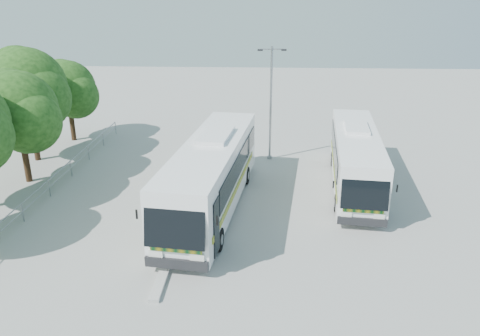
# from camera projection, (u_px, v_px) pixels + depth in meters

# --- Properties ---
(ground) EXTENTS (100.00, 100.00, 0.00)m
(ground) POSITION_uv_depth(u_px,v_px,m) (229.00, 226.00, 22.25)
(ground) COLOR gray
(ground) RESTS_ON ground
(kerb_divider) EXTENTS (0.40, 16.00, 0.15)m
(kerb_divider) POSITION_uv_depth(u_px,v_px,m) (188.00, 206.00, 24.20)
(kerb_divider) COLOR #B2B2AD
(kerb_divider) RESTS_ON ground
(railing) EXTENTS (0.06, 22.00, 1.00)m
(railing) POSITION_uv_depth(u_px,v_px,m) (57.00, 177.00, 26.20)
(railing) COLOR gray
(railing) RESTS_ON ground
(tree_far_c) EXTENTS (4.97, 4.69, 6.49)m
(tree_far_c) POSITION_uv_depth(u_px,v_px,m) (19.00, 110.00, 26.08)
(tree_far_c) COLOR #382314
(tree_far_c) RESTS_ON ground
(tree_far_d) EXTENTS (5.62, 5.30, 7.33)m
(tree_far_d) POSITION_uv_depth(u_px,v_px,m) (28.00, 88.00, 29.39)
(tree_far_d) COLOR #382314
(tree_far_d) RESTS_ON ground
(tree_far_e) EXTENTS (4.54, 4.28, 5.92)m
(tree_far_e) POSITION_uv_depth(u_px,v_px,m) (68.00, 89.00, 33.90)
(tree_far_e) COLOR #382314
(tree_far_e) RESTS_ON ground
(coach_main) EXTENTS (4.05, 12.91, 3.52)m
(coach_main) POSITION_uv_depth(u_px,v_px,m) (212.00, 174.00, 23.42)
(coach_main) COLOR white
(coach_main) RESTS_ON ground
(coach_adjacent) EXTENTS (3.46, 11.50, 3.14)m
(coach_adjacent) POSITION_uv_depth(u_px,v_px,m) (355.00, 157.00, 26.32)
(coach_adjacent) COLOR white
(coach_adjacent) RESTS_ON ground
(lamppost) EXTENTS (1.80, 0.31, 7.34)m
(lamppost) POSITION_uv_depth(u_px,v_px,m) (271.00, 99.00, 29.86)
(lamppost) COLOR gray
(lamppost) RESTS_ON ground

